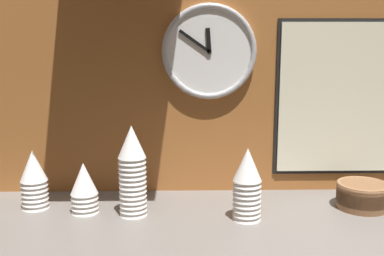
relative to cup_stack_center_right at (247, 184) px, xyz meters
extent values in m
cube|color=slate|center=(-0.09, 0.02, -0.13)|extent=(1.60, 0.56, 0.04)
cube|color=#A3602D|center=(-0.09, 0.29, 0.42)|extent=(1.60, 0.03, 1.05)
cone|color=white|center=(0.00, 0.00, -0.06)|extent=(0.09, 0.09, 0.10)
cone|color=white|center=(0.00, 0.00, -0.05)|extent=(0.09, 0.09, 0.10)
cone|color=white|center=(0.00, 0.00, -0.03)|extent=(0.09, 0.09, 0.10)
cone|color=white|center=(0.00, 0.00, -0.02)|extent=(0.09, 0.09, 0.10)
cone|color=white|center=(0.00, 0.00, 0.00)|extent=(0.09, 0.09, 0.10)
cone|color=white|center=(0.00, 0.00, 0.02)|extent=(0.09, 0.09, 0.10)
cone|color=white|center=(0.00, 0.00, 0.03)|extent=(0.09, 0.09, 0.10)
cone|color=white|center=(0.00, 0.00, 0.05)|extent=(0.09, 0.09, 0.10)
cone|color=white|center=(0.00, 0.00, 0.06)|extent=(0.09, 0.09, 0.10)
cone|color=white|center=(-0.49, 0.07, -0.06)|extent=(0.09, 0.09, 0.10)
cone|color=white|center=(-0.49, 0.07, -0.05)|extent=(0.09, 0.09, 0.10)
cone|color=white|center=(-0.49, 0.07, -0.03)|extent=(0.09, 0.09, 0.10)
cone|color=white|center=(-0.49, 0.07, -0.02)|extent=(0.09, 0.09, 0.10)
cone|color=white|center=(-0.49, 0.07, 0.00)|extent=(0.09, 0.09, 0.10)
cone|color=white|center=(-0.66, 0.11, -0.06)|extent=(0.09, 0.09, 0.10)
cone|color=white|center=(-0.66, 0.11, -0.05)|extent=(0.09, 0.09, 0.10)
cone|color=white|center=(-0.66, 0.11, -0.03)|extent=(0.09, 0.09, 0.10)
cone|color=white|center=(-0.66, 0.11, -0.02)|extent=(0.09, 0.09, 0.10)
cone|color=white|center=(-0.66, 0.11, 0.00)|extent=(0.09, 0.09, 0.10)
cone|color=white|center=(-0.66, 0.11, 0.02)|extent=(0.09, 0.09, 0.10)
cone|color=white|center=(-0.66, 0.11, 0.03)|extent=(0.09, 0.09, 0.10)
cone|color=white|center=(-0.34, 0.04, -0.06)|extent=(0.09, 0.09, 0.10)
cone|color=white|center=(-0.34, 0.04, -0.05)|extent=(0.09, 0.09, 0.10)
cone|color=white|center=(-0.34, 0.04, -0.03)|extent=(0.09, 0.09, 0.10)
cone|color=white|center=(-0.34, 0.04, -0.02)|extent=(0.09, 0.09, 0.10)
cone|color=white|center=(-0.34, 0.04, 0.00)|extent=(0.09, 0.09, 0.10)
cone|color=white|center=(-0.34, 0.04, 0.02)|extent=(0.09, 0.09, 0.10)
cone|color=white|center=(-0.34, 0.04, 0.03)|extent=(0.09, 0.09, 0.10)
cone|color=white|center=(-0.34, 0.04, 0.05)|extent=(0.09, 0.09, 0.10)
cone|color=white|center=(-0.34, 0.04, 0.06)|extent=(0.09, 0.09, 0.10)
cone|color=white|center=(-0.34, 0.04, 0.08)|extent=(0.09, 0.09, 0.10)
cone|color=white|center=(-0.34, 0.04, 0.09)|extent=(0.09, 0.09, 0.10)
cone|color=white|center=(-0.34, 0.04, 0.11)|extent=(0.09, 0.09, 0.10)
cone|color=white|center=(-0.34, 0.04, 0.12)|extent=(0.09, 0.09, 0.10)
cylinder|color=brown|center=(0.38, 0.09, -0.09)|extent=(0.16, 0.16, 0.04)
cylinder|color=brown|center=(0.38, 0.09, -0.07)|extent=(0.16, 0.16, 0.04)
cylinder|color=brown|center=(0.38, 0.09, -0.05)|extent=(0.16, 0.16, 0.04)
torus|color=#946542|center=(0.38, 0.09, -0.04)|extent=(0.16, 0.16, 0.02)
cylinder|color=white|center=(-0.10, 0.26, 0.38)|extent=(0.31, 0.02, 0.31)
torus|color=#B2B2B7|center=(-0.10, 0.25, 0.38)|extent=(0.32, 0.02, 0.32)
cube|color=black|center=(-0.10, 0.25, 0.42)|extent=(0.02, 0.01, 0.08)
cube|color=black|center=(-0.15, 0.25, 0.41)|extent=(0.10, 0.01, 0.08)
cylinder|color=black|center=(-0.10, 0.25, 0.38)|extent=(0.02, 0.01, 0.02)
cube|color=black|center=(0.34, 0.27, 0.22)|extent=(0.43, 0.01, 0.53)
cube|color=#EFEACC|center=(0.34, 0.26, 0.22)|extent=(0.41, 0.01, 0.51)
camera|label=1|loc=(-0.19, -1.36, 0.44)|focal=45.00mm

